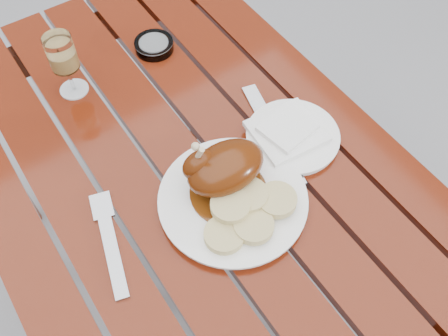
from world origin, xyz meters
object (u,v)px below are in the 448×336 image
at_px(dinner_plate, 233,200).
at_px(table, 191,239).
at_px(wine_glass, 66,66).
at_px(ashtray, 154,45).
at_px(side_plate, 293,137).

bearing_deg(dinner_plate, table, 100.82).
bearing_deg(wine_glass, dinner_plate, -73.71).
bearing_deg(table, ashtray, 69.87).
height_order(table, dinner_plate, dinner_plate).
bearing_deg(ashtray, wine_glass, -176.25).
bearing_deg(table, wine_glass, 108.85).
height_order(side_plate, ashtray, ashtray).
height_order(dinner_plate, side_plate, dinner_plate).
bearing_deg(dinner_plate, wine_glass, 106.29).
relative_size(dinner_plate, ashtray, 3.10).
xyz_separation_m(wine_glass, ashtray, (0.22, 0.01, -0.06)).
xyz_separation_m(table, side_plate, (0.22, -0.09, 0.38)).
relative_size(dinner_plate, side_plate, 1.46).
relative_size(table, dinner_plate, 4.16).
height_order(table, side_plate, side_plate).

